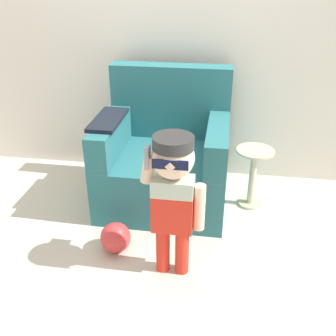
% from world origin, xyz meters
% --- Properties ---
extents(ground_plane, '(10.00, 10.00, 0.00)m').
position_xyz_m(ground_plane, '(0.00, 0.00, 0.00)').
color(ground_plane, beige).
extents(wall_back, '(10.00, 0.05, 2.60)m').
position_xyz_m(wall_back, '(0.00, 0.59, 1.30)').
color(wall_back, silver).
rests_on(wall_back, ground_plane).
extents(armchair, '(1.00, 0.89, 1.04)m').
position_xyz_m(armchair, '(0.12, 0.06, 0.36)').
color(armchair, '#286B70').
rests_on(armchair, ground_plane).
extents(person_child, '(0.38, 0.29, 0.94)m').
position_xyz_m(person_child, '(0.31, -0.82, 0.63)').
color(person_child, red).
rests_on(person_child, ground_plane).
extents(side_table, '(0.29, 0.29, 0.49)m').
position_xyz_m(side_table, '(0.82, 0.04, 0.30)').
color(side_table, beige).
rests_on(side_table, ground_plane).
extents(toy_ball, '(0.21, 0.21, 0.21)m').
position_xyz_m(toy_ball, '(-0.11, -0.68, 0.10)').
color(toy_ball, '#D13838').
rests_on(toy_ball, ground_plane).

